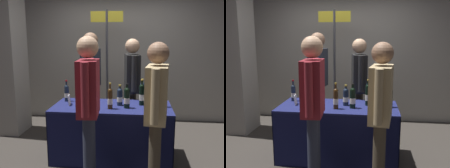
{
  "view_description": "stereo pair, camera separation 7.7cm",
  "coord_description": "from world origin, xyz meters",
  "views": [
    {
      "loc": [
        0.36,
        -3.18,
        1.64
      ],
      "look_at": [
        0.0,
        0.0,
        1.05
      ],
      "focal_mm": 38.98,
      "sensor_mm": 36.0,
      "label": 1
    },
    {
      "loc": [
        0.43,
        -3.17,
        1.64
      ],
      "look_at": [
        0.0,
        0.0,
        1.05
      ],
      "focal_mm": 38.98,
      "sensor_mm": 36.0,
      "label": 2
    }
  ],
  "objects": [
    {
      "name": "display_bottle_5",
      "position": [
        0.7,
        0.02,
        0.88
      ],
      "size": [
        0.07,
        0.07,
        0.31
      ],
      "color": "black",
      "rests_on": "tasting_table"
    },
    {
      "name": "ground_plane",
      "position": [
        0.0,
        0.0,
        0.0
      ],
      "size": [
        12.0,
        12.0,
        0.0
      ],
      "primitive_type": "plane",
      "color": "#38332D"
    },
    {
      "name": "featured_wine_bottle",
      "position": [
        0.1,
        0.03,
        0.87
      ],
      "size": [
        0.08,
        0.08,
        0.29
      ],
      "color": "#192333",
      "rests_on": "tasting_table"
    },
    {
      "name": "display_bottle_0",
      "position": [
        0.56,
        -0.14,
        0.9
      ],
      "size": [
        0.08,
        0.08,
        0.34
      ],
      "color": "black",
      "rests_on": "tasting_table"
    },
    {
      "name": "booth_signpost",
      "position": [
        -0.22,
        1.13,
        1.35
      ],
      "size": [
        0.57,
        0.04,
        2.15
      ],
      "color": "#47474C",
      "rests_on": "ground_plane"
    },
    {
      "name": "concrete_pillar",
      "position": [
        -1.94,
        0.8,
        1.53
      ],
      "size": [
        0.56,
        0.56,
        3.07
      ],
      "primitive_type": "cube",
      "color": "gray",
      "rests_on": "ground_plane"
    },
    {
      "name": "taster_foreground_left",
      "position": [
        0.54,
        -0.71,
        0.97
      ],
      "size": [
        0.27,
        0.6,
        1.62
      ],
      "rotation": [
        0.0,
        0.0,
        1.44
      ],
      "color": "#4C4233",
      "rests_on": "ground_plane"
    },
    {
      "name": "back_partition",
      "position": [
        0.0,
        1.76,
        1.44
      ],
      "size": [
        7.31,
        0.12,
        2.88
      ],
      "primitive_type": "cube",
      "color": "#9E998E",
      "rests_on": "ground_plane"
    },
    {
      "name": "brochure_stand",
      "position": [
        -0.59,
        -0.02,
        0.82
      ],
      "size": [
        0.04,
        0.14,
        0.13
      ],
      "primitive_type": "cube",
      "rotation": [
        -0.09,
        0.0,
        1.7
      ],
      "color": "silver",
      "rests_on": "tasting_table"
    },
    {
      "name": "vendor_assistant",
      "position": [
        -0.42,
        0.68,
        1.05
      ],
      "size": [
        0.27,
        0.55,
        1.75
      ],
      "rotation": [
        0.0,
        0.0,
        -1.74
      ],
      "color": "black",
      "rests_on": "ground_plane"
    },
    {
      "name": "taster_foreground_right",
      "position": [
        -0.18,
        -0.69,
        1.0
      ],
      "size": [
        0.24,
        0.56,
        1.68
      ],
      "rotation": [
        0.0,
        0.0,
        1.64
      ],
      "color": "#2D3347",
      "rests_on": "ground_plane"
    },
    {
      "name": "display_bottle_7",
      "position": [
        -0.68,
        0.17,
        0.88
      ],
      "size": [
        0.07,
        0.07,
        0.31
      ],
      "color": "#192333",
      "rests_on": "tasting_table"
    },
    {
      "name": "display_bottle_1",
      "position": [
        -0.01,
        -0.15,
        0.89
      ],
      "size": [
        0.07,
        0.07,
        0.34
      ],
      "color": "#38230F",
      "rests_on": "tasting_table"
    },
    {
      "name": "display_bottle_6",
      "position": [
        0.41,
        0.24,
        0.9
      ],
      "size": [
        0.07,
        0.07,
        0.34
      ],
      "color": "#192333",
      "rests_on": "tasting_table"
    },
    {
      "name": "wine_glass_near_vendor",
      "position": [
        -0.24,
        -0.14,
        0.84
      ],
      "size": [
        0.07,
        0.07,
        0.13
      ],
      "color": "silver",
      "rests_on": "tasting_table"
    },
    {
      "name": "wine_glass_mid",
      "position": [
        -0.34,
        0.15,
        0.84
      ],
      "size": [
        0.08,
        0.08,
        0.12
      ],
      "color": "silver",
      "rests_on": "tasting_table"
    },
    {
      "name": "display_bottle_3",
      "position": [
        0.4,
        0.08,
        0.9
      ],
      "size": [
        0.07,
        0.07,
        0.36
      ],
      "color": "black",
      "rests_on": "tasting_table"
    },
    {
      "name": "display_bottle_2",
      "position": [
        0.46,
        -0.0,
        0.88
      ],
      "size": [
        0.07,
        0.07,
        0.31
      ],
      "color": "black",
      "rests_on": "tasting_table"
    },
    {
      "name": "tasting_table",
      "position": [
        0.0,
        0.0,
        0.52
      ],
      "size": [
        1.6,
        0.74,
        0.75
      ],
      "color": "#191E51",
      "rests_on": "ground_plane"
    },
    {
      "name": "vendor_presenter",
      "position": [
        0.25,
        0.65,
        1.0
      ],
      "size": [
        0.27,
        0.62,
        1.65
      ],
      "rotation": [
        0.0,
        0.0,
        -1.42
      ],
      "color": "#4C4233",
      "rests_on": "ground_plane"
    },
    {
      "name": "flower_vase",
      "position": [
        0.54,
        0.18,
        0.86
      ],
      "size": [
        0.1,
        0.1,
        0.39
      ],
      "color": "tan",
      "rests_on": "tasting_table"
    },
    {
      "name": "display_bottle_4",
      "position": [
        0.21,
        -0.09,
        0.89
      ],
      "size": [
        0.08,
        0.08,
        0.33
      ],
      "color": "black",
      "rests_on": "tasting_table"
    }
  ]
}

